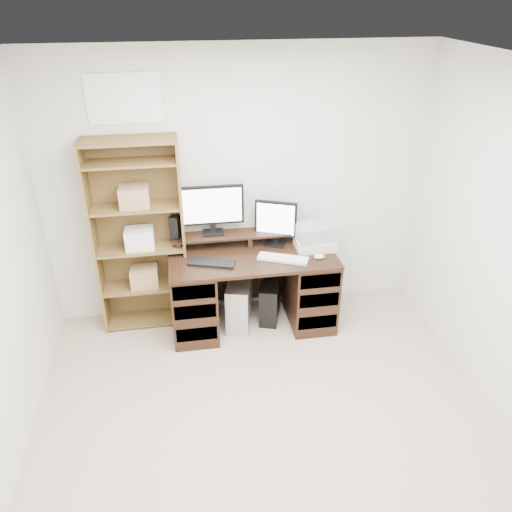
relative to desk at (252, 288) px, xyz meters
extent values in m
cube|color=tan|center=(-0.07, -1.64, -0.40)|extent=(3.50, 4.00, 0.02)
cube|color=white|center=(-0.07, -1.64, 2.12)|extent=(3.50, 4.00, 0.02)
cube|color=silver|center=(-0.07, 0.37, 0.86)|extent=(3.50, 0.02, 2.50)
cube|color=white|center=(-0.99, 0.35, 1.69)|extent=(0.60, 0.01, 0.40)
cube|color=black|center=(0.00, -0.01, 0.35)|extent=(1.50, 0.70, 0.03)
cube|color=black|center=(-0.55, -0.01, -0.03)|extent=(0.40, 0.66, 0.72)
cube|color=black|center=(0.55, -0.01, -0.03)|extent=(0.40, 0.66, 0.72)
cube|color=black|center=(0.00, 0.32, 0.01)|extent=(1.48, 0.02, 0.65)
cube|color=black|center=(-0.55, -0.34, -0.21)|extent=(0.36, 0.01, 0.14)
cube|color=black|center=(-0.55, -0.34, 0.03)|extent=(0.36, 0.01, 0.14)
cube|color=black|center=(-0.55, -0.34, 0.23)|extent=(0.36, 0.01, 0.14)
cube|color=black|center=(0.55, -0.34, -0.21)|extent=(0.36, 0.01, 0.14)
cube|color=black|center=(0.55, -0.34, 0.03)|extent=(0.36, 0.01, 0.14)
cube|color=black|center=(0.55, -0.34, 0.23)|extent=(0.36, 0.01, 0.14)
cube|color=black|center=(-0.65, 0.21, 0.41)|extent=(0.04, 0.20, 0.10)
cube|color=black|center=(0.00, 0.21, 0.41)|extent=(0.04, 0.20, 0.10)
cube|color=black|center=(0.65, 0.21, 0.41)|extent=(0.04, 0.20, 0.10)
cube|color=black|center=(0.00, 0.21, 0.47)|extent=(1.40, 0.22, 0.02)
cube|color=black|center=(-0.32, 0.24, 0.49)|extent=(0.19, 0.15, 0.02)
cube|color=black|center=(-0.32, 0.26, 0.55)|extent=(0.05, 0.03, 0.10)
cube|color=black|center=(-0.32, 0.26, 0.75)|extent=(0.58, 0.04, 0.37)
cube|color=white|center=(-0.32, 0.24, 0.75)|extent=(0.53, 0.01, 0.32)
cube|color=black|center=(0.24, 0.16, 0.37)|extent=(0.22, 0.20, 0.02)
cube|color=black|center=(0.25, 0.18, 0.43)|extent=(0.06, 0.05, 0.10)
cube|color=black|center=(0.25, 0.18, 0.62)|extent=(0.37, 0.18, 0.34)
cube|color=white|center=(0.24, 0.16, 0.62)|extent=(0.32, 0.13, 0.30)
cube|color=black|center=(-0.67, 0.21, 0.59)|extent=(0.11, 0.11, 0.21)
cube|color=black|center=(-0.38, -0.11, 0.37)|extent=(0.43, 0.26, 0.02)
cube|color=silver|center=(0.25, -0.14, 0.37)|extent=(0.46, 0.30, 0.02)
ellipsoid|color=silver|center=(0.58, -0.17, 0.38)|extent=(0.11, 0.09, 0.04)
cube|color=beige|center=(0.59, 0.04, 0.41)|extent=(0.36, 0.27, 0.09)
cube|color=gray|center=(0.59, 0.04, 0.52)|extent=(0.36, 0.28, 0.14)
cube|color=#B0B3B7|center=(-0.12, 0.02, -0.16)|extent=(0.32, 0.50, 0.47)
cube|color=black|center=(0.18, 0.06, -0.19)|extent=(0.28, 0.43, 0.40)
cube|color=#19FF33|center=(0.13, -0.13, -0.11)|extent=(0.01, 0.01, 0.01)
cube|color=brown|center=(-1.37, 0.19, 0.51)|extent=(0.02, 0.30, 1.80)
cube|color=brown|center=(-0.60, 0.19, 0.51)|extent=(0.02, 0.30, 1.80)
cube|color=brown|center=(-0.99, 0.33, 0.51)|extent=(0.80, 0.01, 1.80)
cube|color=brown|center=(-0.99, 0.19, -0.36)|extent=(0.75, 0.28, 0.02)
cube|color=brown|center=(-0.99, 0.19, 0.01)|extent=(0.75, 0.28, 0.02)
cube|color=brown|center=(-0.99, 0.19, 0.41)|extent=(0.75, 0.28, 0.02)
cube|color=brown|center=(-0.99, 0.19, 0.81)|extent=(0.75, 0.28, 0.02)
cube|color=brown|center=(-0.99, 0.19, 1.21)|extent=(0.75, 0.28, 0.02)
cube|color=brown|center=(-0.99, 0.19, 1.39)|extent=(0.75, 0.28, 0.02)
cube|color=#A07F54|center=(-0.99, 0.19, 0.11)|extent=(0.25, 0.20, 0.18)
cube|color=white|center=(-0.99, 0.19, 0.51)|extent=(0.25, 0.20, 0.18)
cube|color=#A07F54|center=(-0.99, 0.19, 0.91)|extent=(0.25, 0.20, 0.18)
camera|label=1|loc=(-0.60, -3.89, 2.52)|focal=35.00mm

